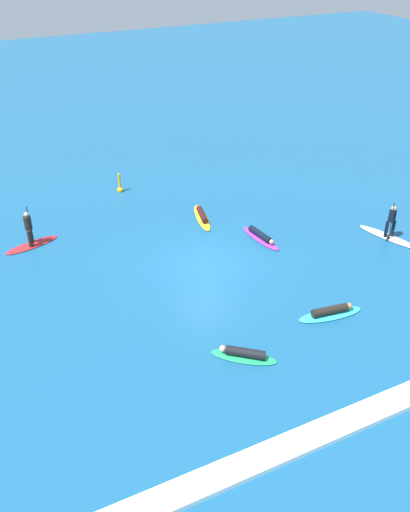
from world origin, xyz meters
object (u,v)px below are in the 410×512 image
(surfer_on_white_board, at_px, (390,230))
(surfer_on_purple_board, at_px, (261,237))
(surfer_on_teal_board, at_px, (331,312))
(surfer_on_green_board, at_px, (244,354))
(marker_buoy, at_px, (120,188))
(surfer_on_yellow_board, at_px, (202,216))
(surfer_on_red_board, at_px, (30,236))

(surfer_on_white_board, height_order, surfer_on_purple_board, surfer_on_white_board)
(surfer_on_white_board, relative_size, surfer_on_teal_board, 1.18)
(surfer_on_green_board, relative_size, marker_buoy, 1.94)
(surfer_on_yellow_board, relative_size, surfer_on_green_board, 1.33)
(surfer_on_red_board, height_order, surfer_on_green_board, surfer_on_red_board)
(surfer_on_green_board, bearing_deg, surfer_on_white_board, -117.61)
(surfer_on_white_board, xyz_separation_m, marker_buoy, (-10.20, 11.11, -0.21))
(surfer_on_teal_board, relative_size, surfer_on_green_board, 1.23)
(surfer_on_white_board, xyz_separation_m, surfer_on_purple_board, (-5.77, 2.68, -0.30))
(surfer_on_purple_board, bearing_deg, surfer_on_red_board, -119.25)
(surfer_on_green_board, xyz_separation_m, surfer_on_purple_board, (5.05, 7.16, -0.01))
(surfer_on_red_board, xyz_separation_m, surfer_on_green_board, (5.26, -11.56, -0.37))
(surfer_on_teal_board, height_order, surfer_on_purple_board, surfer_on_teal_board)
(surfer_on_white_board, height_order, marker_buoy, surfer_on_white_board)
(surfer_on_red_board, xyz_separation_m, surfer_on_yellow_board, (8.66, -1.12, -0.39))
(surfer_on_red_board, xyz_separation_m, surfer_on_teal_board, (9.64, -10.91, -0.38))
(surfer_on_red_board, distance_m, surfer_on_yellow_board, 8.74)
(surfer_on_teal_board, relative_size, marker_buoy, 2.38)
(surfer_on_green_board, height_order, marker_buoy, marker_buoy)
(surfer_on_yellow_board, distance_m, surfer_on_purple_board, 3.67)
(surfer_on_yellow_board, distance_m, marker_buoy, 5.85)
(surfer_on_red_board, relative_size, surfer_on_yellow_board, 0.91)
(surfer_on_yellow_board, bearing_deg, surfer_on_green_board, 175.64)
(marker_buoy, bearing_deg, surfer_on_green_board, -92.28)
(marker_buoy, bearing_deg, surfer_on_white_board, -47.46)
(surfer_on_green_board, height_order, surfer_on_purple_board, surfer_on_green_board)
(surfer_on_red_board, bearing_deg, surfer_on_purple_board, -38.41)
(surfer_on_yellow_board, xyz_separation_m, marker_buoy, (-2.78, 5.14, 0.09))
(surfer_on_red_board, xyz_separation_m, marker_buoy, (5.88, 4.03, -0.29))
(surfer_on_white_board, bearing_deg, surfer_on_red_board, -130.77)
(surfer_on_yellow_board, height_order, marker_buoy, marker_buoy)
(surfer_on_red_board, height_order, marker_buoy, surfer_on_red_board)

